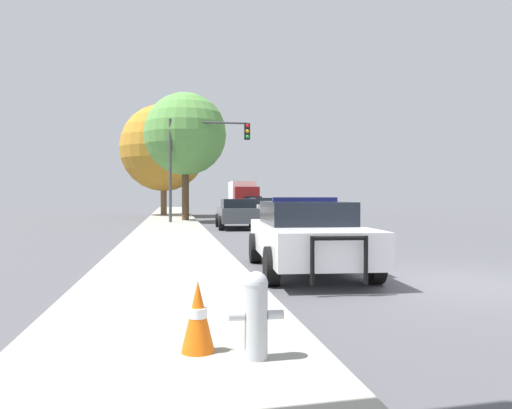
# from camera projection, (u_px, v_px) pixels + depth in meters

# --- Properties ---
(ground_plane) EXTENTS (110.00, 110.00, 0.00)m
(ground_plane) POSITION_uv_depth(u_px,v_px,m) (458.00, 283.00, 8.91)
(ground_plane) COLOR #4F4F54
(sidewalk_left) EXTENTS (3.00, 110.00, 0.13)m
(sidewalk_left) POSITION_uv_depth(u_px,v_px,m) (168.00, 289.00, 8.06)
(sidewalk_left) COLOR #99968C
(sidewalk_left) RESTS_ON ground_plane
(police_car) EXTENTS (2.34, 5.05, 1.53)m
(police_car) POSITION_uv_depth(u_px,v_px,m) (306.00, 234.00, 10.28)
(police_car) COLOR white
(police_car) RESTS_ON ground_plane
(fire_hydrant) EXTENTS (0.49, 0.21, 0.77)m
(fire_hydrant) POSITION_uv_depth(u_px,v_px,m) (256.00, 312.00, 4.39)
(fire_hydrant) COLOR #B7BCC1
(fire_hydrant) RESTS_ON sidewalk_left
(traffic_light) EXTENTS (4.42, 0.35, 5.57)m
(traffic_light) POSITION_uv_depth(u_px,v_px,m) (202.00, 149.00, 27.09)
(traffic_light) COLOR #424247
(traffic_light) RESTS_ON sidewalk_left
(car_background_oncoming) EXTENTS (2.19, 4.05, 1.40)m
(car_background_oncoming) POSITION_uv_depth(u_px,v_px,m) (263.00, 207.00, 37.29)
(car_background_oncoming) COLOR silver
(car_background_oncoming) RESTS_ON ground_plane
(car_background_distant) EXTENTS (2.17, 4.03, 1.49)m
(car_background_distant) POSITION_uv_depth(u_px,v_px,m) (252.00, 204.00, 45.16)
(car_background_distant) COLOR navy
(car_background_distant) RESTS_ON ground_plane
(car_background_midblock) EXTENTS (2.05, 4.25, 1.41)m
(car_background_midblock) POSITION_uv_depth(u_px,v_px,m) (238.00, 213.00, 23.67)
(car_background_midblock) COLOR #474C51
(car_background_midblock) RESTS_ON ground_plane
(box_truck) EXTENTS (2.61, 7.51, 2.92)m
(box_truck) POSITION_uv_depth(u_px,v_px,m) (243.00, 195.00, 47.85)
(box_truck) COLOR maroon
(box_truck) RESTS_ON ground_plane
(tree_sidewalk_mid) EXTENTS (4.79, 4.79, 7.42)m
(tree_sidewalk_mid) POSITION_uv_depth(u_px,v_px,m) (185.00, 134.00, 29.04)
(tree_sidewalk_mid) COLOR #4C3823
(tree_sidewalk_mid) RESTS_ON sidewalk_left
(tree_sidewalk_far) EXTENTS (6.38, 6.38, 8.15)m
(tree_sidewalk_far) POSITION_uv_depth(u_px,v_px,m) (164.00, 148.00, 36.79)
(tree_sidewalk_far) COLOR brown
(tree_sidewalk_far) RESTS_ON sidewalk_left
(traffic_cone) EXTENTS (0.31, 0.31, 0.66)m
(traffic_cone) POSITION_uv_depth(u_px,v_px,m) (198.00, 316.00, 4.58)
(traffic_cone) COLOR orange
(traffic_cone) RESTS_ON sidewalk_left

